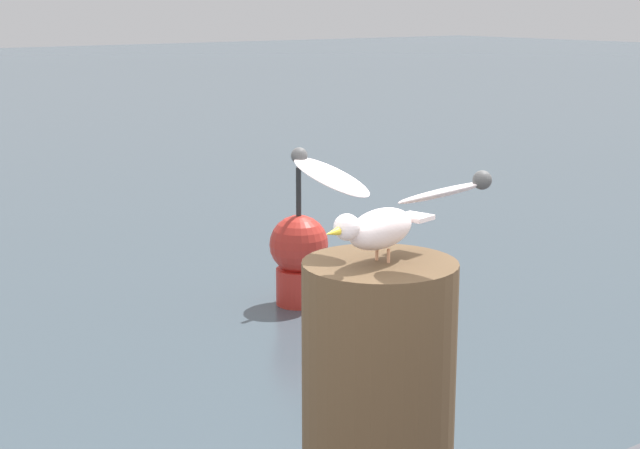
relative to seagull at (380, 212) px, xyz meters
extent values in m
cylinder|color=tan|center=(0.01, 0.02, -0.11)|extent=(0.01, 0.01, 0.04)
cylinder|color=tan|center=(0.02, -0.01, -0.11)|extent=(0.01, 0.01, 0.04)
ellipsoid|color=silver|center=(0.00, 0.00, -0.04)|extent=(0.24, 0.14, 0.10)
sphere|color=silver|center=(-0.13, -0.03, -0.02)|extent=(0.06, 0.06, 0.06)
cone|color=yellow|center=(-0.18, -0.04, -0.02)|extent=(0.05, 0.03, 0.02)
cube|color=silver|center=(0.15, 0.03, -0.04)|extent=(0.09, 0.09, 0.01)
ellipsoid|color=silver|center=(-0.02, 0.17, 0.07)|extent=(0.17, 0.26, 0.09)
sphere|color=#3B3B3B|center=(-0.05, 0.27, 0.11)|extent=(0.04, 0.04, 0.04)
ellipsoid|color=silver|center=(0.05, -0.16, 0.07)|extent=(0.17, 0.26, 0.09)
sphere|color=#3B3B3B|center=(0.08, -0.27, 0.11)|extent=(0.04, 0.04, 0.04)
cylinder|color=red|center=(3.69, 5.54, -2.15)|extent=(0.44, 0.44, 0.35)
sphere|color=red|center=(3.69, 5.54, -1.74)|extent=(0.56, 0.56, 0.56)
cylinder|color=#2D2D2D|center=(3.69, 5.54, -1.25)|extent=(0.05, 0.05, 0.50)
camera|label=1|loc=(-1.51, -1.79, 0.50)|focal=54.94mm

